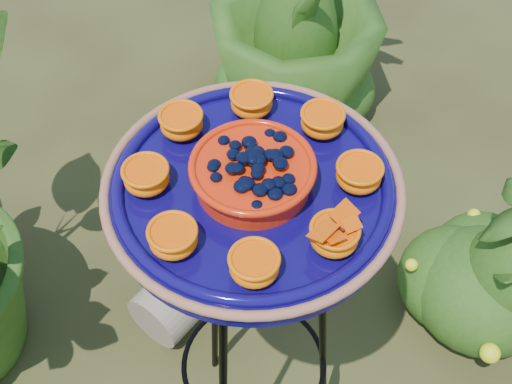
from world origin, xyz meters
The scene contains 4 objects.
ground_plane centered at (0.00, 0.00, 0.00)m, with size 20.00×20.00×0.00m, color #302815.
tripod_stand centered at (-0.13, -0.10, 0.58)m, with size 0.39×0.39×0.95m.
feeder_dish centered at (-0.13, -0.10, 0.99)m, with size 0.54×0.54×0.11m.
driftwood_log centered at (0.08, 0.31, 0.09)m, with size 0.18×0.18×0.54m, color gray.
Camera 1 is at (-0.64, -0.65, 1.90)m, focal length 50.00 mm.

